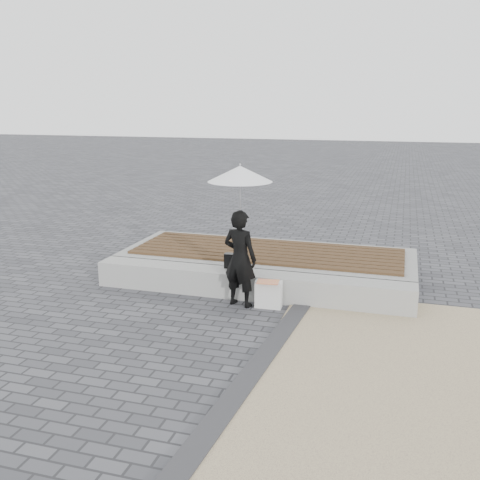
# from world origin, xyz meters

# --- Properties ---
(ground) EXTENTS (80.00, 80.00, 0.00)m
(ground) POSITION_xyz_m (0.00, 0.00, 0.00)
(ground) COLOR #4C4C51
(ground) RESTS_ON ground
(edging_band) EXTENTS (0.61, 5.20, 0.04)m
(edging_band) POSITION_xyz_m (0.75, -0.50, 0.02)
(edging_band) COLOR #333336
(edging_band) RESTS_ON ground
(seating_ledge) EXTENTS (5.00, 0.45, 0.40)m
(seating_ledge) POSITION_xyz_m (0.00, 1.60, 0.20)
(seating_ledge) COLOR gray
(seating_ledge) RESTS_ON ground
(timber_platform) EXTENTS (5.00, 2.00, 0.40)m
(timber_platform) POSITION_xyz_m (0.00, 2.80, 0.20)
(timber_platform) COLOR #9A9995
(timber_platform) RESTS_ON ground
(timber_decking) EXTENTS (4.60, 1.60, 0.04)m
(timber_decking) POSITION_xyz_m (0.00, 2.80, 0.42)
(timber_decking) COLOR #51341D
(timber_decking) RESTS_ON timber_platform
(woman) EXTENTS (0.60, 0.46, 1.44)m
(woman) POSITION_xyz_m (-0.02, 1.20, 0.72)
(woman) COLOR black
(woman) RESTS_ON ground
(parasol) EXTENTS (0.92, 0.92, 1.17)m
(parasol) POSITION_xyz_m (-0.02, 1.20, 1.96)
(parasol) COLOR #ABABAF
(parasol) RESTS_ON ground
(handbag) EXTENTS (0.34, 0.13, 0.23)m
(handbag) POSITION_xyz_m (-0.26, 1.72, 0.52)
(handbag) COLOR black
(handbag) RESTS_ON seating_ledge
(canvas_tote) EXTENTS (0.39, 0.18, 0.41)m
(canvas_tote) POSITION_xyz_m (0.41, 1.23, 0.20)
(canvas_tote) COLOR silver
(canvas_tote) RESTS_ON ground
(magazine) EXTENTS (0.34, 0.26, 0.01)m
(magazine) POSITION_xyz_m (0.41, 1.18, 0.41)
(magazine) COLOR #D13C55
(magazine) RESTS_ON canvas_tote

